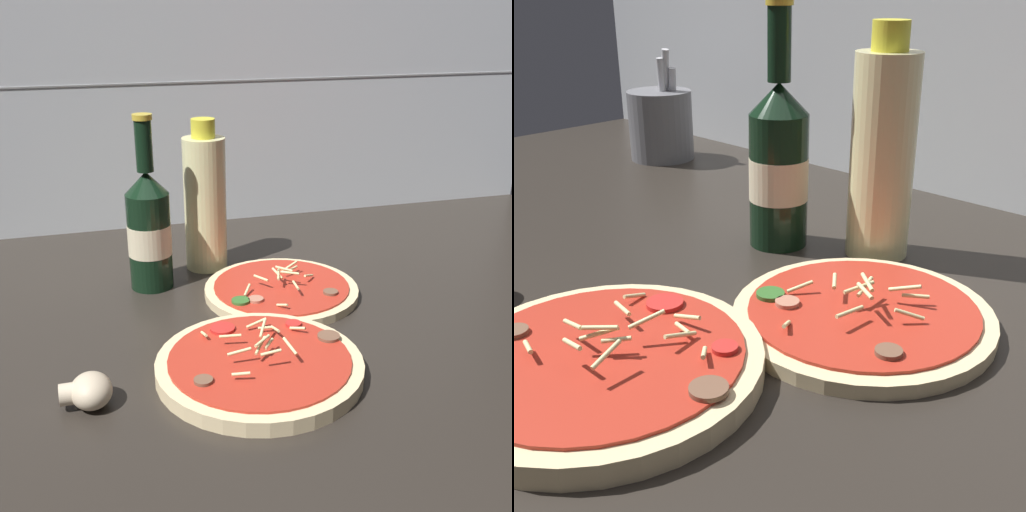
% 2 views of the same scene
% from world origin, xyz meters
% --- Properties ---
extents(counter_slab, '(1.60, 0.90, 0.03)m').
position_xyz_m(counter_slab, '(0.00, 0.00, 0.01)').
color(counter_slab, '#28231E').
rests_on(counter_slab, ground).
extents(tile_backsplash, '(1.60, 0.01, 0.60)m').
position_xyz_m(tile_backsplash, '(0.00, 0.45, 0.30)').
color(tile_backsplash, silver).
rests_on(tile_backsplash, ground).
extents(pizza_near, '(0.25, 0.25, 0.05)m').
position_xyz_m(pizza_near, '(0.03, -0.13, 0.04)').
color(pizza_near, beige).
rests_on(pizza_near, counter_slab).
extents(pizza_far, '(0.23, 0.23, 0.05)m').
position_xyz_m(pizza_far, '(0.12, 0.07, 0.03)').
color(pizza_far, beige).
rests_on(pizza_far, counter_slab).
extents(beer_bottle, '(0.07, 0.07, 0.27)m').
position_xyz_m(beer_bottle, '(-0.06, 0.16, 0.12)').
color(beer_bottle, black).
rests_on(beer_bottle, counter_slab).
extents(oil_bottle, '(0.07, 0.07, 0.25)m').
position_xyz_m(oil_bottle, '(0.04, 0.22, 0.14)').
color(oil_bottle, beige).
rests_on(oil_bottle, counter_slab).
extents(mushroom_left, '(0.06, 0.05, 0.04)m').
position_xyz_m(mushroom_left, '(-0.17, -0.14, 0.04)').
color(mushroom_left, beige).
rests_on(mushroom_left, counter_slab).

